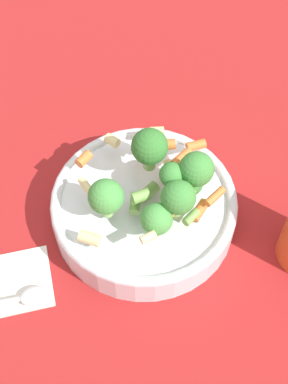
% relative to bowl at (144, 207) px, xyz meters
% --- Properties ---
extents(ground_plane, '(3.00, 3.00, 0.00)m').
position_rel_bowl_xyz_m(ground_plane, '(0.00, 0.00, -0.03)').
color(ground_plane, maroon).
extents(bowl, '(0.24, 0.24, 0.05)m').
position_rel_bowl_xyz_m(bowl, '(0.00, 0.00, 0.00)').
color(bowl, silver).
rests_on(bowl, ground_plane).
extents(pasta_salad, '(0.20, 0.17, 0.09)m').
position_rel_bowl_xyz_m(pasta_salad, '(0.01, -0.01, 0.07)').
color(pasta_salad, '#8CB766').
rests_on(pasta_salad, bowl).
extents(spoon, '(0.16, 0.06, 0.01)m').
position_rel_bowl_xyz_m(spoon, '(-0.20, -0.03, -0.02)').
color(spoon, silver).
rests_on(spoon, napkin).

